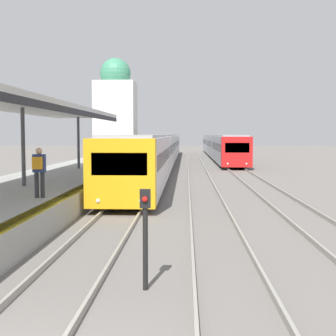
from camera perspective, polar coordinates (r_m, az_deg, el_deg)
The scene contains 6 objects.
platform_canopy at distance 19.91m, azimuth -17.22°, elevation 7.25°, with size 4.00×24.37×3.38m.
person_on_platform at distance 16.03m, azimuth -15.46°, elevation -0.03°, with size 0.40×0.40×1.66m.
train_near at distance 46.04m, azimuth -0.78°, elevation 2.45°, with size 2.64×58.22×2.97m.
train_far at distance 60.74m, azimuth 6.21°, elevation 2.82°, with size 2.58×43.73×2.93m.
signal_post_near at distance 9.02m, azimuth -2.79°, elevation -7.34°, with size 0.20×0.22×1.96m.
distant_domed_building at distance 56.65m, azimuth -6.40°, elevation 6.81°, with size 4.74×4.74×12.03m.
Camera 1 is at (2.44, -4.87, 3.00)m, focal length 50.00 mm.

